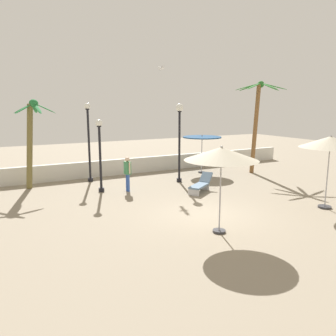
{
  "coord_description": "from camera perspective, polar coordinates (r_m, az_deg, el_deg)",
  "views": [
    {
      "loc": [
        -7.06,
        -10.0,
        4.24
      ],
      "look_at": [
        0.0,
        3.26,
        1.4
      ],
      "focal_mm": 35.75,
      "sensor_mm": 36.0,
      "label": 1
    }
  ],
  "objects": [
    {
      "name": "patio_umbrella_0",
      "position": [
        15.04,
        25.95,
        3.92
      ],
      "size": [
        2.42,
        2.42,
        3.04
      ],
      "color": "#333338",
      "rests_on": "ground_plane"
    },
    {
      "name": "seagull_0",
      "position": [
        19.89,
        -1.14,
        16.71
      ],
      "size": [
        0.43,
        1.07,
        0.17
      ],
      "color": "white"
    },
    {
      "name": "guest_0",
      "position": [
        16.61,
        -6.92,
        -0.43
      ],
      "size": [
        0.27,
        0.56,
        1.73
      ],
      "color": "#3359B2",
      "rests_on": "ground_plane"
    },
    {
      "name": "ground_plane",
      "position": [
        12.96,
        6.87,
        -8.48
      ],
      "size": [
        56.0,
        56.0,
        0.0
      ],
      "primitive_type": "plane",
      "color": "gray"
    },
    {
      "name": "lounge_chair_0",
      "position": [
        16.66,
        5.64,
        -2.7
      ],
      "size": [
        1.87,
        1.51,
        0.84
      ],
      "color": "#B7B7BC",
      "rests_on": "ground_plane"
    },
    {
      "name": "lamp_post_1",
      "position": [
        18.97,
        -13.38,
        5.22
      ],
      "size": [
        0.34,
        0.34,
        4.35
      ],
      "color": "black",
      "rests_on": "ground_plane"
    },
    {
      "name": "palm_tree_1",
      "position": [
        21.71,
        14.95,
        8.89
      ],
      "size": [
        3.07,
        3.08,
        5.69
      ],
      "color": "brown",
      "rests_on": "ground_plane"
    },
    {
      "name": "patio_umbrella_1",
      "position": [
        10.97,
        9.09,
        2.32
      ],
      "size": [
        2.44,
        2.44,
        2.95
      ],
      "color": "#333338",
      "rests_on": "ground_plane"
    },
    {
      "name": "palm_tree_0",
      "position": [
        18.29,
        -22.35,
        5.38
      ],
      "size": [
        2.02,
        2.08,
        4.53
      ],
      "color": "brown",
      "rests_on": "ground_plane"
    },
    {
      "name": "lamp_post_0",
      "position": [
        16.56,
        -11.53,
        3.04
      ],
      "size": [
        0.34,
        0.34,
        3.57
      ],
      "color": "black",
      "rests_on": "ground_plane"
    },
    {
      "name": "boundary_wall",
      "position": [
        20.9,
        -7.82,
        0.24
      ],
      "size": [
        25.2,
        0.3,
        0.96
      ],
      "primitive_type": "cube",
      "color": "silver",
      "rests_on": "ground_plane"
    },
    {
      "name": "lamp_post_3",
      "position": [
        18.33,
        1.97,
        6.36
      ],
      "size": [
        0.42,
        0.42,
        4.31
      ],
      "color": "black",
      "rests_on": "ground_plane"
    },
    {
      "name": "patio_umbrella_2",
      "position": [
        21.02,
        5.82,
        5.0
      ],
      "size": [
        2.4,
        2.4,
        2.4
      ],
      "color": "#333338",
      "rests_on": "ground_plane"
    }
  ]
}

